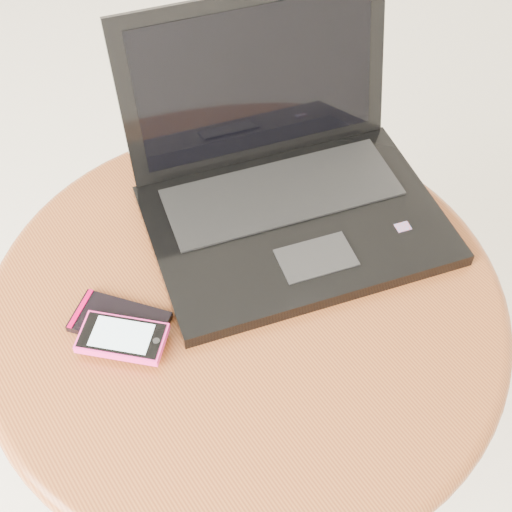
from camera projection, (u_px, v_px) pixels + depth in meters
table at (247, 344)px, 0.99m from camera, size 0.68×0.68×0.54m
laptop at (284, 182)px, 0.97m from camera, size 0.46×0.42×0.26m
phone_black at (120, 322)px, 0.87m from camera, size 0.12×0.13×0.01m
phone_pink at (122, 338)px, 0.84m from camera, size 0.11×0.11×0.01m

